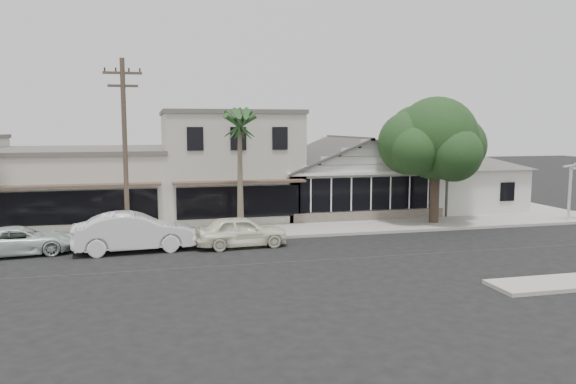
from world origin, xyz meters
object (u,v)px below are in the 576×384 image
object	(u,v)px
car_0	(241,231)
car_2	(20,241)
utility_pole	(125,147)
car_1	(134,232)
shade_tree	(433,141)

from	to	relation	value
car_0	car_2	xyz separation A→B (m)	(-10.00, 0.74, -0.11)
utility_pole	car_1	xyz separation A→B (m)	(0.32, -1.41, -3.88)
car_0	car_2	distance (m)	10.03
utility_pole	car_1	bearing A→B (deg)	-77.04
car_2	shade_tree	xyz separation A→B (m)	(21.92, 2.69, 4.29)
car_1	car_2	distance (m)	5.03
utility_pole	car_1	size ratio (longest dim) A/B	1.64
car_1	utility_pole	bearing A→B (deg)	8.21
car_0	shade_tree	bearing A→B (deg)	-77.63
utility_pole	car_0	distance (m)	6.88
car_0	car_1	distance (m)	5.01
utility_pole	car_1	distance (m)	4.15
utility_pole	car_0	xyz separation A→B (m)	(5.32, -1.66, -4.03)
car_0	shade_tree	world-z (taller)	shade_tree
car_2	utility_pole	bearing A→B (deg)	-86.33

